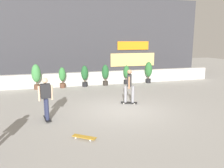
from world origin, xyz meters
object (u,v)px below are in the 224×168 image
(potted_plant_2, at_px, (85,75))
(skater_by_wall_left, at_px, (46,97))
(potted_plant_1, at_px, (62,76))
(potted_plant_3, at_px, (105,74))
(potted_plant_4, at_px, (126,74))
(skateboard_near_camera, at_px, (84,137))
(potted_plant_0, at_px, (36,75))
(skater_mid_plaza, at_px, (129,85))
(potted_plant_5, at_px, (149,71))

(potted_plant_2, xyz_separation_m, skater_by_wall_left, (-2.49, -5.99, 0.13))
(potted_plant_1, distance_m, potted_plant_3, 2.90)
(potted_plant_2, relative_size, potted_plant_3, 0.99)
(potted_plant_4, relative_size, skateboard_near_camera, 1.76)
(potted_plant_3, relative_size, skateboard_near_camera, 1.89)
(potted_plant_0, bearing_deg, skateboard_near_camera, -77.99)
(skater_mid_plaza, bearing_deg, potted_plant_5, 55.53)
(potted_plant_3, bearing_deg, potted_plant_0, 180.00)
(potted_plant_2, height_order, skater_by_wall_left, skater_by_wall_left)
(potted_plant_1, xyz_separation_m, skater_by_wall_left, (-1.02, -5.99, 0.18))
(potted_plant_1, xyz_separation_m, potted_plant_5, (6.14, -0.00, 0.13))
(potted_plant_2, distance_m, potted_plant_3, 1.43)
(potted_plant_5, relative_size, skater_mid_plaza, 0.90)
(potted_plant_2, height_order, skateboard_near_camera, potted_plant_2)
(potted_plant_0, relative_size, potted_plant_2, 1.13)
(skater_mid_plaza, height_order, skateboard_near_camera, skater_mid_plaza)
(potted_plant_2, distance_m, skateboard_near_camera, 8.24)
(potted_plant_4, distance_m, skater_mid_plaza, 4.98)
(skater_mid_plaza, distance_m, skater_by_wall_left, 4.10)
(skater_by_wall_left, bearing_deg, potted_plant_5, 39.94)
(potted_plant_4, height_order, skater_mid_plaza, skater_mid_plaza)
(potted_plant_4, bearing_deg, potted_plant_5, 0.00)
(potted_plant_2, distance_m, potted_plant_5, 4.67)
(potted_plant_5, bearing_deg, potted_plant_4, -180.00)
(potted_plant_4, relative_size, skater_mid_plaza, 0.79)
(potted_plant_4, relative_size, skater_by_wall_left, 0.79)
(potted_plant_5, height_order, skater_by_wall_left, skater_by_wall_left)
(potted_plant_0, bearing_deg, potted_plant_5, 0.00)
(potted_plant_1, bearing_deg, potted_plant_5, -0.00)
(potted_plant_1, distance_m, skater_mid_plaza, 5.55)
(potted_plant_0, bearing_deg, potted_plant_3, 0.00)
(potted_plant_0, height_order, skater_mid_plaza, skater_mid_plaza)
(potted_plant_3, bearing_deg, skateboard_near_camera, -108.98)
(potted_plant_0, bearing_deg, skater_mid_plaza, -46.46)
(potted_plant_1, relative_size, potted_plant_4, 1.01)
(potted_plant_3, distance_m, potted_plant_4, 1.54)
(skater_mid_plaza, distance_m, skateboard_near_camera, 4.45)
(potted_plant_0, bearing_deg, potted_plant_2, 0.00)
(potted_plant_5, xyz_separation_m, skater_by_wall_left, (-7.15, -5.99, 0.05))
(potted_plant_2, xyz_separation_m, potted_plant_3, (1.43, 0.00, 0.01))
(potted_plant_5, height_order, skateboard_near_camera, potted_plant_5)
(potted_plant_5, xyz_separation_m, skater_mid_plaza, (-3.25, -4.73, 0.05))
(potted_plant_0, distance_m, potted_plant_3, 4.51)
(skater_by_wall_left, height_order, skateboard_near_camera, skater_by_wall_left)
(potted_plant_4, distance_m, potted_plant_5, 1.71)
(potted_plant_5, bearing_deg, potted_plant_0, 180.00)
(potted_plant_3, relative_size, potted_plant_4, 1.07)
(potted_plant_3, distance_m, skater_by_wall_left, 7.16)
(skater_by_wall_left, distance_m, skateboard_near_camera, 2.54)
(potted_plant_1, bearing_deg, potted_plant_3, -0.00)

